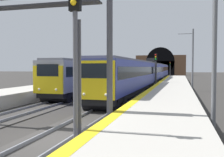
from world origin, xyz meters
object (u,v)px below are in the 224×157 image
Objects in this scene: train_adjacent_platform at (126,72)px; railway_signal_near at (76,62)px; catenary_mast_near at (192,59)px; catenary_mast_far at (213,49)px; railway_signal_mid at (156,68)px; overhead_signal_gantry at (23,23)px; train_main_approaching at (151,72)px; railway_signal_far at (170,68)px.

railway_signal_near is (-41.32, -6.98, 1.06)m from train_adjacent_platform.
catenary_mast_far is at bearing 179.96° from catenary_mast_near.
overhead_signal_gantry is (-24.64, 4.40, 2.26)m from railway_signal_mid.
train_adjacent_platform is at bearing -108.83° from train_main_approaching.
railway_signal_near is at bearing -129.57° from overhead_signal_gantry.
overhead_signal_gantry is 1.22× the size of catenary_mast_far.
train_adjacent_platform is at bearing -151.85° from railway_signal_mid.
train_main_approaching is 39.51m from railway_signal_near.
catenary_mast_near is at bearing -0.04° from catenary_mast_far.
railway_signal_mid is 52.50m from railway_signal_far.
railway_signal_far is (41.33, -1.83, 0.78)m from train_main_approaching.
overhead_signal_gantry reaches higher than railway_signal_mid.
railway_signal_far is at bearing -180.00° from railway_signal_near.
train_adjacent_platform is 6.46× the size of overhead_signal_gantry.
overhead_signal_gantry is at bearing -10.13° from railway_signal_mid.
catenary_mast_near reaches higher than railway_signal_mid.
train_adjacent_platform is at bearing 3.91° from overhead_signal_gantry.
overhead_signal_gantry is at bearing -3.00° from train_main_approaching.
catenary_mast_far is (5.10, -4.80, 0.68)m from railway_signal_near.
overhead_signal_gantry is at bearing -129.57° from railway_signal_near.
train_adjacent_platform is at bearing -10.03° from railway_signal_far.
railway_signal_mid is at bearing 11.71° from catenary_mast_far.
railway_signal_near reaches higher than railway_signal_mid.
catenary_mast_near is 1.05× the size of catenary_mast_far.
train_main_approaching is 12.48× the size of railway_signal_mid.
train_main_approaching is 11.10× the size of railway_signal_near.
train_adjacent_platform is at bearing 39.63° from catenary_mast_near.
overhead_signal_gantry is at bearing -3.27° from railway_signal_far.
railway_signal_mid is (-13.04, -6.98, 0.83)m from train_adjacent_platform.
catenary_mast_far is (-36.22, -11.78, 1.75)m from train_adjacent_platform.
railway_signal_near is at bearing 136.72° from catenary_mast_far.
overhead_signal_gantry is (-77.14, 4.40, 2.29)m from railway_signal_far.
catenary_mast_far is (-23.18, -4.80, 0.91)m from railway_signal_mid.
catenary_mast_near is (-12.38, -6.65, 1.89)m from train_main_approaching.
overhead_signal_gantry is 9.42m from catenary_mast_far.
railway_signal_near is 0.70× the size of catenary_mast_near.
train_adjacent_platform is at bearing -170.42° from railway_signal_near.
train_adjacent_platform is (1.87, 5.15, -0.02)m from train_main_approaching.
train_adjacent_platform is 12.14× the size of railway_signal_far.
train_main_approaching is 41.37m from railway_signal_far.
train_main_approaching is 1.04× the size of train_adjacent_platform.
train_adjacent_platform is 10.68× the size of railway_signal_near.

